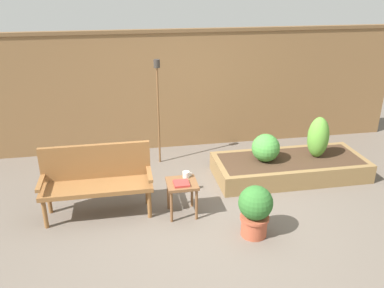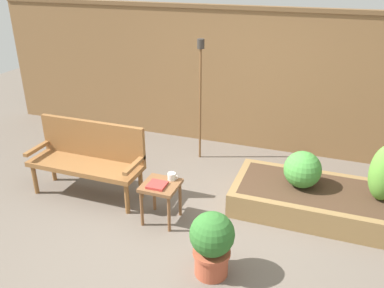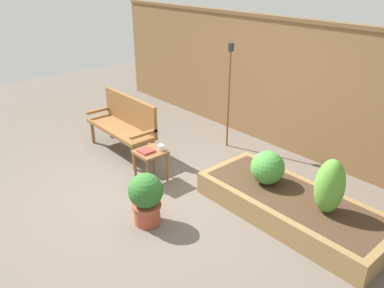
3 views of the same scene
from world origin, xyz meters
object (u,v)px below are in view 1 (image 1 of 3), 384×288
object	(u,v)px
potted_boxwood	(255,209)
shrub_far_corner	(318,137)
shrub_near_bench	(266,148)
garden_bench	(97,176)
side_table	(182,188)
tiki_torch	(158,94)
cup_on_table	(186,174)
book_on_table	(181,183)

from	to	relation	value
potted_boxwood	shrub_far_corner	bearing A→B (deg)	43.55
potted_boxwood	shrub_far_corner	xyz separation A→B (m)	(1.52, 1.44, 0.26)
shrub_near_bench	garden_bench	bearing A→B (deg)	-168.06
side_table	shrub_near_bench	world-z (taller)	shrub_near_bench
side_table	shrub_far_corner	bearing A→B (deg)	19.28
shrub_far_corner	tiki_torch	xyz separation A→B (m)	(-2.43, 0.89, 0.58)
cup_on_table	shrub_near_bench	world-z (taller)	shrub_near_bench
side_table	shrub_far_corner	size ratio (longest dim) A/B	0.72
side_table	book_on_table	world-z (taller)	book_on_table
cup_on_table	garden_bench	bearing A→B (deg)	173.39
shrub_near_bench	potted_boxwood	bearing A→B (deg)	-114.39
potted_boxwood	tiki_torch	world-z (taller)	tiki_torch
cup_on_table	shrub_near_bench	size ratio (longest dim) A/B	0.29
garden_bench	shrub_far_corner	xyz separation A→B (m)	(3.41, 0.54, 0.09)
shrub_near_bench	shrub_far_corner	size ratio (longest dim) A/B	0.66
shrub_near_bench	tiki_torch	bearing A→B (deg)	150.47
cup_on_table	shrub_far_corner	size ratio (longest dim) A/B	0.19
cup_on_table	shrub_far_corner	bearing A→B (deg)	16.84
garden_bench	potted_boxwood	world-z (taller)	garden_bench
garden_bench	cup_on_table	distance (m)	1.19
potted_boxwood	tiki_torch	distance (m)	2.64
shrub_far_corner	tiki_torch	size ratio (longest dim) A/B	0.37
potted_boxwood	shrub_near_bench	xyz separation A→B (m)	(0.65, 1.44, 0.15)
shrub_far_corner	shrub_near_bench	bearing A→B (deg)	180.00
tiki_torch	potted_boxwood	bearing A→B (deg)	-68.55
side_table	cup_on_table	world-z (taller)	cup_on_table
potted_boxwood	side_table	bearing A→B (deg)	141.60
book_on_table	shrub_far_corner	size ratio (longest dim) A/B	0.30
book_on_table	potted_boxwood	distance (m)	1.01
garden_bench	shrub_near_bench	xyz separation A→B (m)	(2.55, 0.54, -0.03)
cup_on_table	tiki_torch	bearing A→B (deg)	97.26
cup_on_table	tiki_torch	distance (m)	1.72
garden_bench	book_on_table	size ratio (longest dim) A/B	7.26
tiki_torch	book_on_table	bearing A→B (deg)	-86.67
book_on_table	side_table	bearing A→B (deg)	73.62
shrub_near_bench	shrub_far_corner	distance (m)	0.87
potted_boxwood	garden_bench	bearing A→B (deg)	154.54
side_table	book_on_table	bearing A→B (deg)	-105.54
side_table	shrub_near_bench	size ratio (longest dim) A/B	1.10
tiki_torch	shrub_near_bench	bearing A→B (deg)	-29.53
garden_bench	side_table	distance (m)	1.14
side_table	potted_boxwood	bearing A→B (deg)	-38.40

